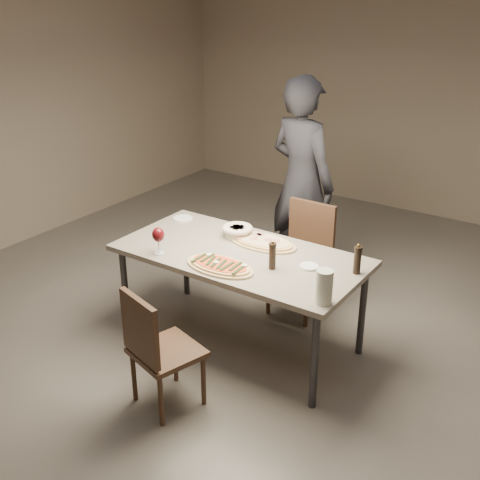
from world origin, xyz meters
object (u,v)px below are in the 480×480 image
Objects in this scene: bread_basket at (237,230)px; diner at (302,182)px; dining_table at (240,260)px; pepper_mill_left at (272,256)px; zucchini_pizza at (220,265)px; chair_far at (304,252)px; carafe at (324,287)px; chair_near at (156,345)px; ham_pizza at (262,242)px.

diner is (0.02, 0.97, 0.13)m from bread_basket.
dining_table is 0.37m from pepper_mill_left.
chair_far is at bearing 103.53° from zucchini_pizza.
carafe is 0.26× the size of chair_near.
dining_table is 2.15× the size of chair_near.
ham_pizza is 0.23m from bread_basket.
carafe reaches higher than chair_near.
chair_far reaches higher than zucchini_pizza.
bread_basket is 0.13× the size of diner.
zucchini_pizza is 0.62× the size of chair_near.
bread_basket is at bearing 115.04° from chair_near.
zucchini_pizza is at bearing -109.06° from ham_pizza.
diner is at bearing 85.97° from ham_pizza.
chair_near is (-0.05, -1.16, -0.30)m from ham_pizza.
chair_near is 0.45× the size of diner.
chair_near is at bearing -111.30° from pepper_mill_left.
chair_far reaches higher than bread_basket.
carafe is 1.11m from chair_near.
ham_pizza is (0.05, 0.23, 0.07)m from dining_table.
zucchini_pizza is at bearing -85.20° from dining_table.
chair_near is (-0.83, -0.61, -0.39)m from carafe.
bread_basket is at bearing 103.54° from diner.
carafe reaches higher than bread_basket.
bread_basket reaches higher than zucchini_pizza.
chair_near reaches higher than zucchini_pizza.
ham_pizza is 0.66× the size of chair_near.
chair_near is at bearing -108.78° from ham_pizza.
bread_basket reaches higher than dining_table.
diner is at bearing 110.79° from pepper_mill_left.
carafe is at bearing 52.59° from chair_near.
pepper_mill_left is 0.98m from chair_near.
zucchini_pizza is 0.81m from carafe.
zucchini_pizza reaches higher than dining_table.
chair_near is (0.18, -1.17, -0.33)m from bread_basket.
diner is (-1.00, 1.52, 0.07)m from carafe.
carafe reaches higher than chair_far.
dining_table is at bearing -118.19° from ham_pizza.
pepper_mill_left is 0.95× the size of carafe.
chair_far is (-0.19, 0.83, -0.34)m from pepper_mill_left.
chair_near is at bearing 108.99° from diner.
chair_near reaches higher than bread_basket.
chair_far is 0.49× the size of diner.
diner reaches higher than ham_pizza.
diner is (-0.17, 1.21, 0.23)m from dining_table.
pepper_mill_left is 0.11× the size of diner.
ham_pizza is at bearing -2.32° from bread_basket.
ham_pizza is 2.34× the size of bread_basket.
chair_far is 0.70m from diner.
dining_table is 1.24m from diner.
carafe is at bearing -28.60° from bread_basket.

